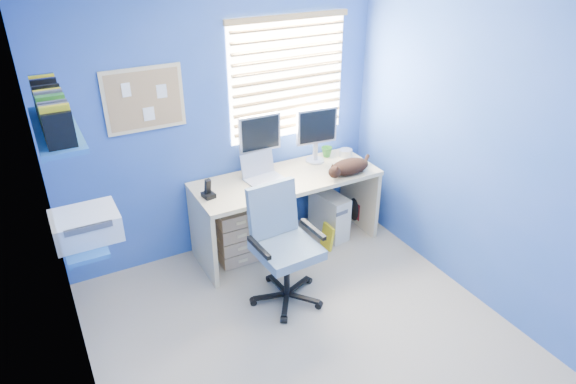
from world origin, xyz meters
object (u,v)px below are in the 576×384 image
desk (286,212)px  cat (350,166)px  laptop (264,169)px  tower_pc (329,214)px  office_chair (284,260)px

desk → cat: 0.73m
laptop → cat: laptop is taller
cat → tower_pc: (-0.08, 0.18, -0.58)m
tower_pc → office_chair: size_ratio=0.46×
cat → office_chair: office_chair is taller
laptop → tower_pc: 0.92m
desk → tower_pc: size_ratio=3.81×
laptop → desk: bearing=-16.1°
laptop → cat: 0.79m
cat → office_chair: 1.13m
desk → office_chair: office_chair is taller
cat → office_chair: (-0.93, -0.46, -0.44)m
tower_pc → office_chair: bearing=-149.6°
desk → office_chair: bearing=-119.9°
laptop → office_chair: office_chair is taller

